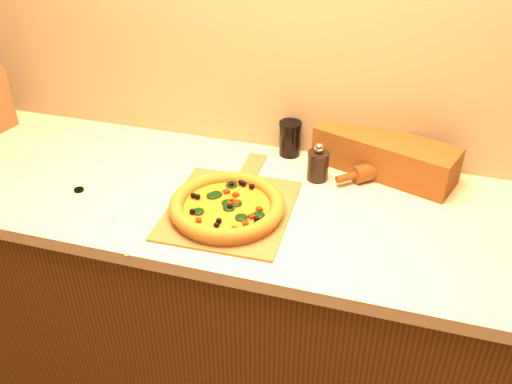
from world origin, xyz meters
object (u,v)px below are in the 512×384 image
Objects in this scene: pizza at (227,206)px; rolling_pin at (392,166)px; pizza_peel at (231,207)px; pepper_grinder at (318,165)px; dark_jar at (290,138)px.

rolling_pin is (0.43, 0.36, -0.00)m from pizza.
rolling_pin reaches higher than pizza.
pizza_peel is 0.54m from rolling_pin.
pizza reaches higher than pizza_peel.
pizza is at bearing -90.84° from pizza_peel.
pizza is at bearing -128.20° from pepper_grinder.
rolling_pin is (0.22, 0.10, -0.02)m from pepper_grinder.
dark_jar is at bearing 77.37° from pizza.
rolling_pin is at bearing 40.19° from pizza.
pizza_peel is 0.31m from pepper_grinder.
rolling_pin is at bearing -4.76° from dark_jar.
rolling_pin reaches higher than pizza_peel.
pizza is at bearing -139.81° from rolling_pin.
pepper_grinder is 0.17m from dark_jar.
pizza_peel is 1.61× the size of pizza.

